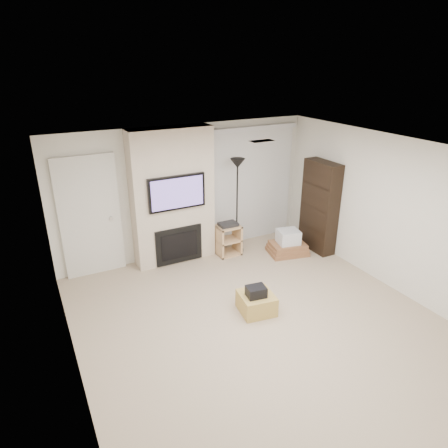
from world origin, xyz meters
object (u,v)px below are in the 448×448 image
av_stand (228,238)px  ottoman (256,303)px  box_stack (288,245)px  bookshelf (320,207)px  floor_lamp (237,180)px

av_stand → ottoman: bearing=-105.5°
av_stand → box_stack: av_stand is taller
ottoman → bookshelf: size_ratio=0.28×
ottoman → floor_lamp: 2.48m
ottoman → floor_lamp: (0.75, 1.96, 1.33)m
ottoman → av_stand: (0.53, 1.92, 0.20)m
bookshelf → av_stand: bearing=160.2°
box_stack → ottoman: bearing=-138.7°
av_stand → box_stack: bearing=-26.4°
floor_lamp → av_stand: bearing=-169.2°
ottoman → bookshelf: bookshelf is taller
av_stand → bookshelf: bearing=-19.8°
ottoman → box_stack: (1.59, 1.39, 0.04)m
bookshelf → box_stack: bearing=172.4°
bookshelf → ottoman: bearing=-149.6°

